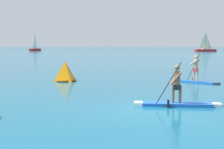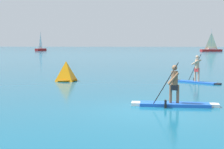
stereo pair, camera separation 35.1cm
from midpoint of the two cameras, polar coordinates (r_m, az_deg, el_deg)
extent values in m
plane|color=#145B7A|center=(12.00, 7.65, -6.38)|extent=(440.00, 440.00, 0.00)
cube|color=blue|center=(13.14, 11.63, -5.13)|extent=(2.74, 0.81, 0.12)
cube|color=white|center=(13.09, 4.95, -5.07)|extent=(0.36, 0.49, 0.12)
cube|color=white|center=(13.35, 18.18, -5.12)|extent=(0.36, 0.43, 0.12)
cylinder|color=brown|center=(13.05, 10.95, -3.33)|extent=(0.11, 0.11, 0.71)
cylinder|color=brown|center=(13.08, 12.16, -3.34)|extent=(0.11, 0.11, 0.71)
cube|color=black|center=(13.03, 11.58, -2.19)|extent=(0.27, 0.23, 0.22)
cylinder|color=brown|center=(12.98, 11.61, -0.61)|extent=(0.26, 0.26, 0.54)
sphere|color=brown|center=(12.95, 11.64, 1.19)|extent=(0.21, 0.21, 0.21)
cylinder|color=brown|center=(12.83, 11.44, -0.74)|extent=(0.43, 0.11, 0.51)
cylinder|color=brown|center=(13.13, 11.34, -0.59)|extent=(0.43, 0.11, 0.51)
cylinder|color=black|center=(12.54, 10.17, -1.52)|extent=(0.94, 0.08, 1.60)
cube|color=black|center=(12.66, 10.11, -5.13)|extent=(0.09, 0.20, 0.32)
cube|color=blue|center=(21.09, 15.07, -1.28)|extent=(2.30, 1.96, 0.08)
cube|color=black|center=(21.72, 11.83, -1.02)|extent=(0.50, 0.52, 0.08)
cube|color=black|center=(20.52, 18.49, -1.56)|extent=(0.46, 0.47, 0.08)
cylinder|color=tan|center=(21.10, 14.77, -0.06)|extent=(0.11, 0.11, 0.80)
cylinder|color=tan|center=(20.99, 15.34, -0.10)|extent=(0.11, 0.11, 0.80)
cube|color=red|center=(21.02, 15.08, 0.76)|extent=(0.34, 0.33, 0.22)
cylinder|color=tan|center=(20.99, 15.10, 1.80)|extent=(0.26, 0.26, 0.59)
sphere|color=tan|center=(20.97, 15.13, 2.97)|extent=(0.21, 0.21, 0.21)
cylinder|color=tan|center=(20.87, 14.80, 2.07)|extent=(0.45, 0.43, 0.40)
cylinder|color=tan|center=(21.15, 15.17, 2.10)|extent=(0.45, 0.43, 0.40)
cylinder|color=black|center=(21.52, 14.72, 1.25)|extent=(0.68, 0.55, 1.73)
cube|color=black|center=(21.60, 14.67, -0.95)|extent=(0.18, 0.21, 0.32)
pyramid|color=orange|center=(21.45, -7.54, 0.61)|extent=(1.65, 1.65, 1.30)
torus|color=#915407|center=(21.51, -7.52, -0.96)|extent=(1.42, 1.42, 0.12)
cube|color=#A51E1E|center=(107.22, -12.24, 4.25)|extent=(2.76, 4.64, 0.77)
cylinder|color=#B2B2B7|center=(107.20, -12.27, 5.87)|extent=(0.12, 0.12, 5.31)
pyramid|color=white|center=(107.20, -12.27, 5.75)|extent=(0.41, 2.01, 4.64)
cube|color=#A51E1E|center=(101.71, 17.00, 4.04)|extent=(6.55, 3.18, 0.65)
cylinder|color=#B2B2B7|center=(101.70, 17.06, 5.92)|extent=(0.12, 0.12, 6.02)
pyramid|color=beige|center=(101.69, 17.05, 5.67)|extent=(2.78, 0.71, 4.95)
cube|color=silver|center=(101.70, 17.01, 4.33)|extent=(2.50, 1.75, 0.39)
camera|label=1|loc=(0.18, -89.45, 0.05)|focal=52.38mm
camera|label=2|loc=(0.18, 90.55, -0.05)|focal=52.38mm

